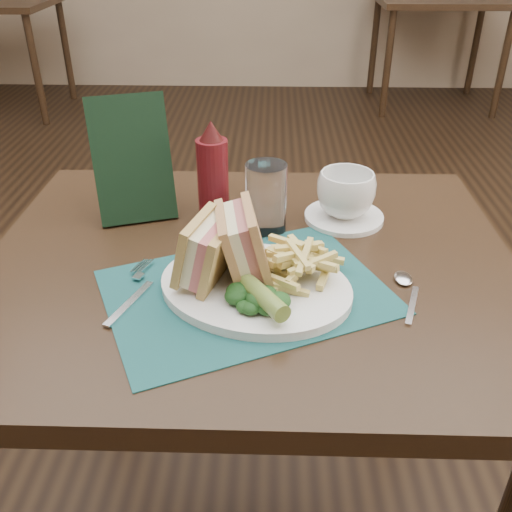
% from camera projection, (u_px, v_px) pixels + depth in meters
% --- Properties ---
extents(floor, '(7.00, 7.00, 0.00)m').
position_uv_depth(floor, '(257.00, 379.00, 1.78)').
color(floor, black).
rests_on(floor, ground).
extents(wall_back, '(6.00, 0.00, 6.00)m').
position_uv_depth(wall_back, '(269.00, 86.00, 4.78)').
color(wall_back, tan).
rests_on(wall_back, ground).
extents(table_main, '(0.90, 0.75, 0.75)m').
position_uv_depth(table_main, '(251.00, 415.00, 1.16)').
color(table_main, black).
rests_on(table_main, ground).
extents(table_bg_right, '(0.90, 0.75, 0.75)m').
position_uv_depth(table_bg_right, '(434.00, 53.00, 4.14)').
color(table_bg_right, black).
rests_on(table_bg_right, ground).
extents(placemat, '(0.50, 0.44, 0.00)m').
position_uv_depth(placemat, '(246.00, 292.00, 0.88)').
color(placemat, '#164949').
rests_on(placemat, table_main).
extents(plate, '(0.36, 0.32, 0.01)m').
position_uv_depth(plate, '(255.00, 287.00, 0.88)').
color(plate, white).
rests_on(plate, placemat).
extents(sandwich_half_a, '(0.11, 0.13, 0.11)m').
position_uv_depth(sandwich_half_a, '(194.00, 248.00, 0.86)').
color(sandwich_half_a, tan).
rests_on(sandwich_half_a, plate).
extents(sandwich_half_b, '(0.10, 0.13, 0.12)m').
position_uv_depth(sandwich_half_b, '(229.00, 243.00, 0.86)').
color(sandwich_half_b, tan).
rests_on(sandwich_half_b, plate).
extents(kale_garnish, '(0.11, 0.08, 0.03)m').
position_uv_depth(kale_garnish, '(257.00, 299.00, 0.81)').
color(kale_garnish, black).
rests_on(kale_garnish, plate).
extents(pickle_spear, '(0.09, 0.12, 0.03)m').
position_uv_depth(pickle_spear, '(260.00, 294.00, 0.81)').
color(pickle_spear, '#5B762D').
rests_on(pickle_spear, plate).
extents(fries_pile, '(0.18, 0.20, 0.06)m').
position_uv_depth(fries_pile, '(296.00, 259.00, 0.87)').
color(fries_pile, '#D2C069').
rests_on(fries_pile, plate).
extents(fork, '(0.09, 0.17, 0.01)m').
position_uv_depth(fork, '(133.00, 290.00, 0.87)').
color(fork, silver).
rests_on(fork, placemat).
extents(spoon, '(0.08, 0.15, 0.01)m').
position_uv_depth(spoon, '(409.00, 294.00, 0.87)').
color(spoon, silver).
rests_on(spoon, table_main).
extents(saucer, '(0.19, 0.19, 0.01)m').
position_uv_depth(saucer, '(344.00, 217.00, 1.09)').
color(saucer, white).
rests_on(saucer, table_main).
extents(coffee_cup, '(0.15, 0.15, 0.09)m').
position_uv_depth(coffee_cup, '(346.00, 194.00, 1.06)').
color(coffee_cup, white).
rests_on(coffee_cup, saucer).
extents(drinking_glass, '(0.10, 0.10, 0.13)m').
position_uv_depth(drinking_glass, '(266.00, 199.00, 1.02)').
color(drinking_glass, white).
rests_on(drinking_glass, table_main).
extents(ketchup_bottle, '(0.08, 0.08, 0.19)m').
position_uv_depth(ketchup_bottle, '(213.00, 169.00, 1.06)').
color(ketchup_bottle, '#500D12').
rests_on(ketchup_bottle, table_main).
extents(check_presenter, '(0.16, 0.13, 0.23)m').
position_uv_depth(check_presenter, '(132.00, 160.00, 1.05)').
color(check_presenter, black).
rests_on(check_presenter, table_main).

